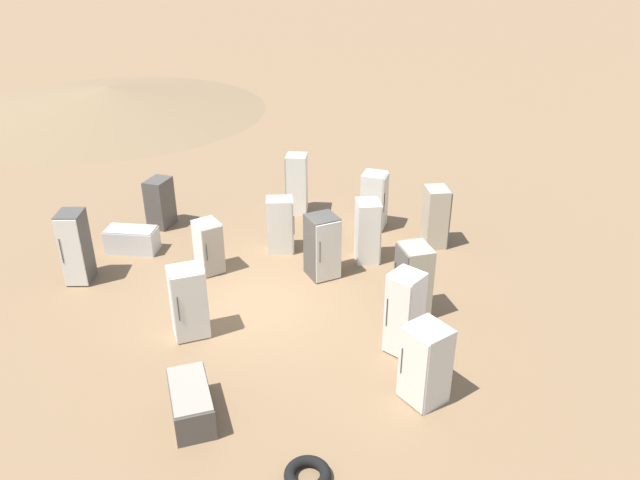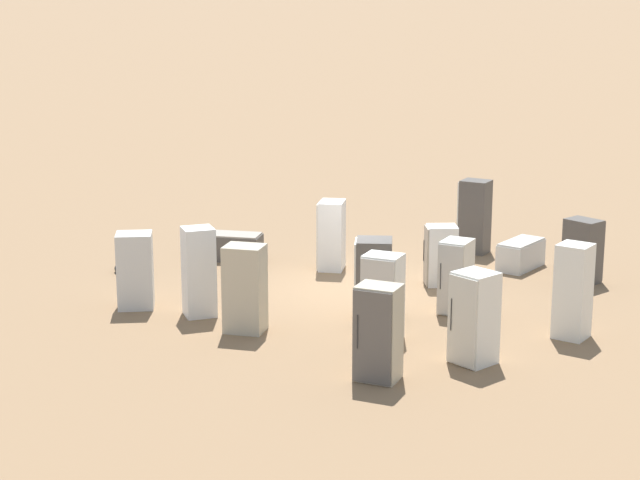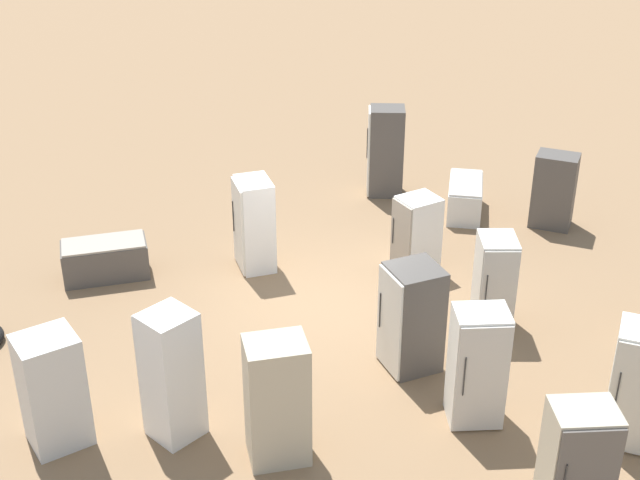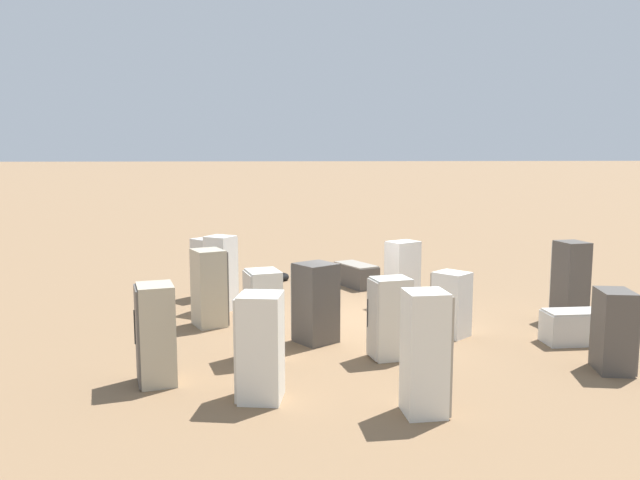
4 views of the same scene
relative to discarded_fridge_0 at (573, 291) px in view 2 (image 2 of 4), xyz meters
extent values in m
plane|color=#846647|center=(5.56, -0.51, -0.97)|extent=(1000.00, 1000.00, 0.00)
cube|color=silver|center=(0.00, 0.02, 0.00)|extent=(0.65, 0.64, 1.93)
cube|color=gray|center=(-0.01, -0.31, 0.00)|extent=(0.60, 0.06, 1.86)
cylinder|color=#2D2D2D|center=(-0.23, -0.33, 0.10)|extent=(0.02, 0.02, 0.68)
cube|color=silver|center=(2.93, -4.47, -0.63)|extent=(0.77, 1.47, 0.67)
cube|color=#BCB7AD|center=(2.93, -4.47, -0.28)|extent=(0.74, 1.41, 0.04)
cube|color=#B2A88E|center=(5.77, 3.23, -0.07)|extent=(0.95, 0.86, 1.80)
cube|color=#56514C|center=(5.87, 2.90, -0.07)|extent=(0.73, 0.27, 1.73)
cylinder|color=#2D2D2D|center=(5.62, 2.79, 0.02)|extent=(0.02, 0.02, 0.63)
cube|color=#B2A88E|center=(2.12, 4.15, -0.09)|extent=(0.84, 0.71, 1.76)
cube|color=#56514C|center=(2.07, 4.46, -0.09)|extent=(0.72, 0.15, 1.69)
cylinder|color=#2D2D2D|center=(2.33, 4.53, 0.00)|extent=(0.02, 0.02, 0.62)
cube|color=#4C4742|center=(1.23, -4.08, -0.21)|extent=(0.93, 0.78, 1.52)
cube|color=#56514C|center=(1.14, -4.38, -0.21)|extent=(0.74, 0.26, 1.46)
cylinder|color=#2D2D2D|center=(0.86, -4.32, -0.13)|extent=(0.02, 0.02, 0.53)
cube|color=silver|center=(3.14, 2.18, -0.09)|extent=(0.81, 0.70, 1.76)
cube|color=#BCB7AD|center=(3.09, 2.50, -0.09)|extent=(0.70, 0.14, 1.69)
cylinder|color=#2D2D2D|center=(3.34, 2.56, 0.00)|extent=(0.02, 0.02, 0.61)
cube|color=#4C4742|center=(4.58, -5.32, 0.00)|extent=(0.75, 0.64, 1.94)
cube|color=silver|center=(4.96, -5.30, 0.00)|extent=(0.07, 0.58, 1.86)
cylinder|color=#2D2D2D|center=(5.00, -5.51, 0.10)|extent=(0.02, 0.02, 0.68)
cube|color=white|center=(7.22, 2.90, 0.00)|extent=(0.88, 0.88, 1.93)
cube|color=silver|center=(7.48, 2.70, 0.00)|extent=(0.41, 0.51, 1.85)
cylinder|color=#2D2D2D|center=(7.37, 2.51, 0.09)|extent=(0.02, 0.02, 0.68)
cube|color=silver|center=(1.03, 2.42, -0.09)|extent=(0.86, 0.84, 1.76)
cube|color=beige|center=(1.13, 2.76, -0.09)|extent=(0.66, 0.22, 1.69)
cylinder|color=#2D2D2D|center=(1.38, 2.73, 0.00)|extent=(0.02, 0.02, 0.62)
cube|color=silver|center=(8.77, 3.20, -0.13)|extent=(1.03, 1.02, 1.67)
cube|color=silver|center=(9.00, 2.92, -0.13)|extent=(0.60, 0.49, 1.61)
cylinder|color=#2D2D2D|center=(8.81, 2.73, -0.05)|extent=(0.02, 0.02, 0.59)
cube|color=white|center=(3.93, -2.04, -0.25)|extent=(0.91, 0.89, 1.43)
cube|color=gray|center=(4.22, -1.83, -0.25)|extent=(0.37, 0.49, 1.37)
cylinder|color=#2D2D2D|center=(4.37, -1.98, -0.18)|extent=(0.02, 0.02, 0.50)
cube|color=white|center=(6.86, -1.86, -0.10)|extent=(0.84, 0.94, 1.73)
cube|color=silver|center=(7.15, -1.74, -0.10)|extent=(0.33, 0.70, 1.66)
cylinder|color=#2D2D2D|center=(7.28, -1.97, -0.02)|extent=(0.02, 0.02, 0.60)
cube|color=#4C4742|center=(9.50, -1.24, -0.64)|extent=(1.66, 1.20, 0.65)
cube|color=gray|center=(9.50, -1.24, -0.29)|extent=(1.59, 1.15, 0.04)
cube|color=beige|center=(2.70, -0.26, -0.16)|extent=(0.65, 0.76, 1.61)
cube|color=#BCB7AD|center=(2.67, 0.11, -0.16)|extent=(0.56, 0.09, 1.54)
cylinder|color=#2D2D2D|center=(2.87, 0.16, -0.08)|extent=(0.02, 0.02, 0.56)
cube|color=#4C4742|center=(4.02, 0.99, -0.11)|extent=(1.01, 1.01, 1.71)
cube|color=silver|center=(4.36, 1.18, -0.11)|extent=(0.38, 0.65, 1.64)
cylinder|color=#2D2D2D|center=(4.51, 0.96, -0.03)|extent=(0.02, 0.02, 0.60)
torus|color=black|center=(10.90, 1.05, -0.87)|extent=(0.81, 0.81, 0.19)
camera|label=1|loc=(18.43, 1.62, 7.44)|focal=35.00mm
camera|label=2|loc=(-6.80, 19.98, 6.01)|focal=60.00mm
camera|label=3|loc=(4.36, 12.35, 7.12)|focal=50.00mm
camera|label=4|loc=(-8.75, 3.26, 2.98)|focal=35.00mm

